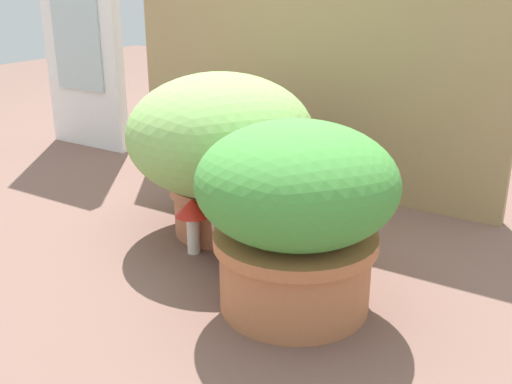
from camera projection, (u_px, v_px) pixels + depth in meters
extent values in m
plane|color=brown|center=(200.00, 253.00, 1.45)|extent=(6.00, 6.00, 0.00)
cube|color=tan|center=(305.00, 54.00, 1.78)|extent=(1.20, 0.03, 0.80)
cube|color=white|center=(80.00, 17.00, 2.18)|extent=(0.36, 0.04, 0.94)
cube|color=silver|center=(73.00, 4.00, 2.14)|extent=(0.23, 0.01, 0.60)
cylinder|color=#BB6D4A|center=(222.00, 207.00, 1.55)|extent=(0.24, 0.24, 0.13)
cylinder|color=#B77351|center=(221.00, 188.00, 1.54)|extent=(0.26, 0.26, 0.02)
ellipsoid|color=#85B85D|center=(220.00, 134.00, 1.49)|extent=(0.46, 0.46, 0.30)
cylinder|color=#B76F46|center=(295.00, 270.00, 1.20)|extent=(0.30, 0.30, 0.16)
cylinder|color=#BA6E43|center=(295.00, 239.00, 1.18)|extent=(0.32, 0.32, 0.02)
ellipsoid|color=#439039|center=(297.00, 183.00, 1.14)|extent=(0.38, 0.38, 0.23)
ellipsoid|color=#9F7F65|center=(261.00, 228.00, 1.32)|extent=(0.29, 0.22, 0.22)
ellipsoid|color=#D0B18D|center=(295.00, 246.00, 1.26)|extent=(0.09, 0.11, 0.11)
sphere|color=#9F7F65|center=(302.00, 190.00, 1.20)|extent=(0.13, 0.13, 0.11)
cone|color=#9F7F65|center=(312.00, 157.00, 1.20)|extent=(0.04, 0.04, 0.04)
cone|color=#9F7F65|center=(292.00, 163.00, 1.16)|extent=(0.04, 0.04, 0.04)
cylinder|color=#9F7F65|center=(238.00, 243.00, 1.45)|extent=(0.19, 0.07, 0.07)
cylinder|color=white|center=(193.00, 234.00, 1.44)|extent=(0.03, 0.03, 0.10)
cone|color=red|center=(192.00, 207.00, 1.42)|extent=(0.08, 0.08, 0.04)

